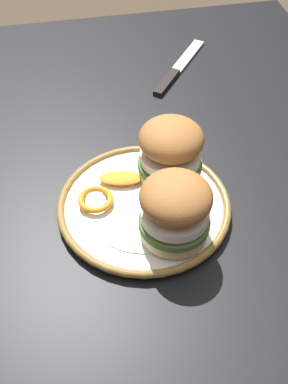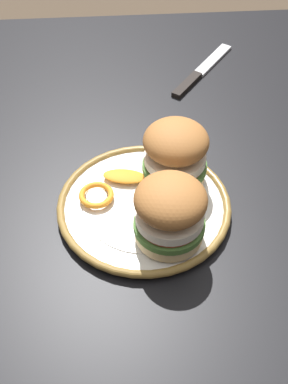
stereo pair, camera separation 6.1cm
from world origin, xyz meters
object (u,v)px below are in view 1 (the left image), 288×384
sandwich_half_left (171,151)px  dining_table (122,223)px  dinner_plate (144,206)px  table_knife (176,71)px  sandwich_half_right (175,209)px

sandwich_half_left → dining_table: bearing=81.3°
dinner_plate → table_knife: (0.35, -0.14, -0.01)m
dinner_plate → table_knife: bearing=-21.2°
sandwich_half_right → dinner_plate: bearing=25.0°
sandwich_half_left → table_knife: (0.30, -0.09, -0.07)m
sandwich_half_left → sandwich_half_right: same height
sandwich_half_left → sandwich_half_right: (-0.11, 0.02, 0.00)m
dining_table → sandwich_half_right: bearing=-155.9°
dinner_plate → table_knife: dinner_plate is taller
dining_table → dinner_plate: bearing=-156.8°
table_knife → dining_table: bearing=150.8°
sandwich_half_left → sandwich_half_right: 0.12m
dining_table → dinner_plate: 0.13m
dining_table → sandwich_half_left: (-0.01, -0.08, 0.17)m
dining_table → sandwich_half_left: sandwich_half_left is taller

